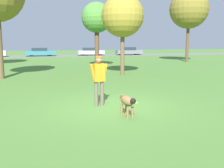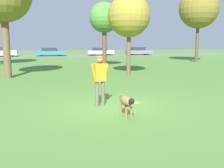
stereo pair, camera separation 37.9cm
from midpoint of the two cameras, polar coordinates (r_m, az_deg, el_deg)
ground_plane at (r=9.30m, az=-1.45°, el=-4.94°), size 120.00×120.00×0.00m
far_road_strip at (r=42.62m, az=-12.43°, el=6.00°), size 120.00×6.00×0.01m
person at (r=9.23m, az=-4.02°, el=1.60°), size 0.67×0.29×1.77m
dog at (r=7.98m, az=2.04°, el=-3.90°), size 0.37×1.05×0.66m
frisbee at (r=9.89m, az=3.98°, el=-4.04°), size 0.20×0.20×0.02m
tree_far_right at (r=30.99m, az=16.07°, el=15.36°), size 4.24×4.24×7.89m
tree_mid_center at (r=23.39m, az=-3.84°, el=14.10°), size 2.63×2.63×5.64m
tree_near_right at (r=17.99m, az=1.71°, el=14.56°), size 2.84×2.84×5.38m
parked_car_teal at (r=42.43m, az=-15.65°, el=6.72°), size 4.53×1.96×1.28m
parked_car_silver at (r=43.40m, az=-4.94°, el=7.06°), size 4.32×1.82×1.25m
parked_car_grey at (r=44.67m, az=3.44°, el=7.16°), size 4.42×1.79×1.31m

